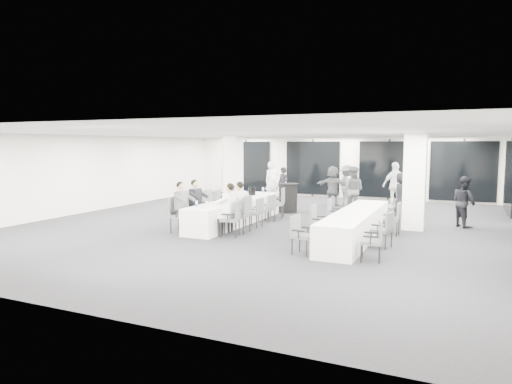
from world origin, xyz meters
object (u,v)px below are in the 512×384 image
chair_main_left_fourth (222,202)px  chair_side_right_near (375,238)px  chair_main_left_near (178,212)px  standing_guest_f (333,183)px  banquet_table_side (356,225)px  standing_guest_a (272,179)px  chair_main_right_far (279,201)px  chair_main_right_near (233,216)px  chair_side_left_far (334,213)px  standing_guest_h (464,198)px  standing_guest_c (347,183)px  chair_main_right_mid (256,211)px  cocktail_table (288,198)px  chair_main_right_second (242,212)px  chair_side_left_near (300,232)px  standing_guest_b (352,187)px  banquet_table_main (236,212)px  standing_guest_g (283,182)px  chair_main_left_mid (210,204)px  standing_guest_e (401,191)px  chair_main_right_fourth (268,207)px  chair_side_right_far (394,217)px  chair_side_left_mid (318,221)px  ice_bucket_near (224,199)px  chair_main_left_second (193,209)px  chair_side_right_mid (385,227)px  ice_bucket_far (252,191)px  chair_main_left_far (236,198)px  standing_guest_d (395,182)px

chair_main_left_fourth → chair_side_right_near: size_ratio=1.11×
chair_main_left_near → standing_guest_f: size_ratio=0.55×
banquet_table_side → standing_guest_a: size_ratio=2.54×
chair_main_right_far → chair_main_right_near: bearing=166.3°
chair_main_left_fourth → chair_side_right_near: 6.64m
chair_side_left_far → standing_guest_h: 4.05m
standing_guest_c → chair_main_right_mid: bearing=130.8°
cocktail_table → chair_main_right_second: (0.17, -4.16, 0.06)m
chair_main_right_near → standing_guest_c: bearing=-24.2°
banquet_table_side → chair_side_left_near: 2.20m
standing_guest_b → standing_guest_h: size_ratio=1.11×
banquet_table_main → standing_guest_b: (2.88, 3.43, 0.59)m
chair_main_right_near → standing_guest_f: (0.87, 7.12, 0.35)m
chair_main_right_second → standing_guest_g: size_ratio=0.61×
chair_main_right_near → chair_side_left_near: (2.26, -1.11, -0.06)m
chair_side_left_far → standing_guest_b: (-0.21, 3.37, 0.44)m
banquet_table_side → standing_guest_h: 4.10m
chair_main_left_mid → standing_guest_e: bearing=137.2°
banquet_table_main → chair_main_right_far: (0.84, 1.52, 0.20)m
chair_main_right_fourth → chair_side_right_near: (3.92, -3.61, 0.00)m
chair_side_right_far → chair_side_left_far: bearing=92.3°
standing_guest_f → chair_side_left_mid: bearing=107.2°
chair_main_left_mid → chair_main_left_fourth: 0.77m
chair_main_right_second → standing_guest_h: bearing=-59.2°
chair_side_left_far → standing_guest_e: size_ratio=0.54×
ice_bucket_near → chair_main_left_second: bearing=-163.5°
chair_side_right_near → standing_guest_f: bearing=12.6°
chair_side_right_mid → standing_guest_f: 7.49m
banquet_table_main → cocktail_table: cocktail_table is taller
standing_guest_h → standing_guest_e: bearing=12.6°
chair_side_right_near → standing_guest_a: bearing=26.7°
chair_main_left_second → standing_guest_c: standing_guest_c is taller
banquet_table_side → ice_bucket_near: 3.87m
standing_guest_c → banquet_table_side: bearing=159.5°
standing_guest_f → chair_side_right_mid: bearing=119.6°
ice_bucket_near → ice_bucket_far: ice_bucket_far is taller
standing_guest_a → standing_guest_h: standing_guest_a is taller
chair_main_left_mid → standing_guest_a: 5.58m
chair_side_right_near → standing_guest_a: standing_guest_a is taller
banquet_table_side → chair_main_left_far: (-4.76, 2.59, 0.19)m
chair_side_right_near → chair_side_left_near: bearing=82.0°
standing_guest_g → standing_guest_e: bearing=3.3°
chair_main_right_far → chair_side_left_near: chair_main_right_far is taller
standing_guest_h → ice_bucket_near: standing_guest_h is taller
chair_main_left_mid → standing_guest_f: 5.99m
chair_main_right_second → standing_guest_d: 7.67m
chair_side_left_far → standing_guest_c: (-0.87, 5.38, 0.41)m
chair_side_right_near → standing_guest_a: 10.18m
chair_main_right_second → banquet_table_main: bearing=32.0°
chair_main_left_near → chair_main_left_far: size_ratio=1.00×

